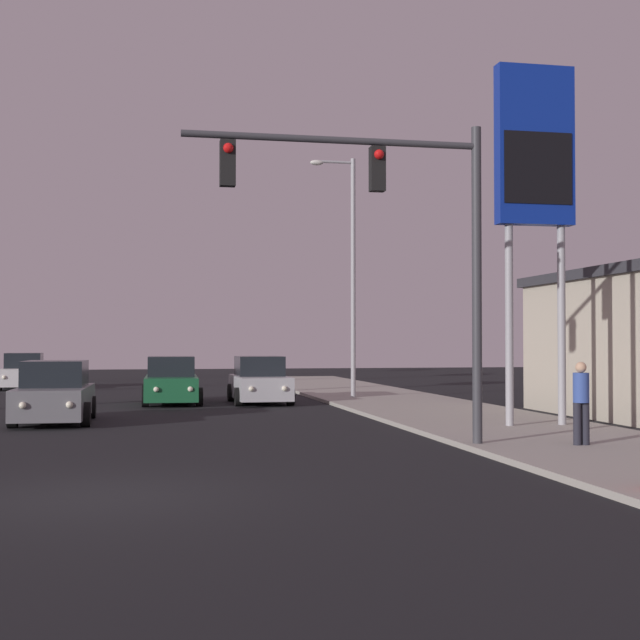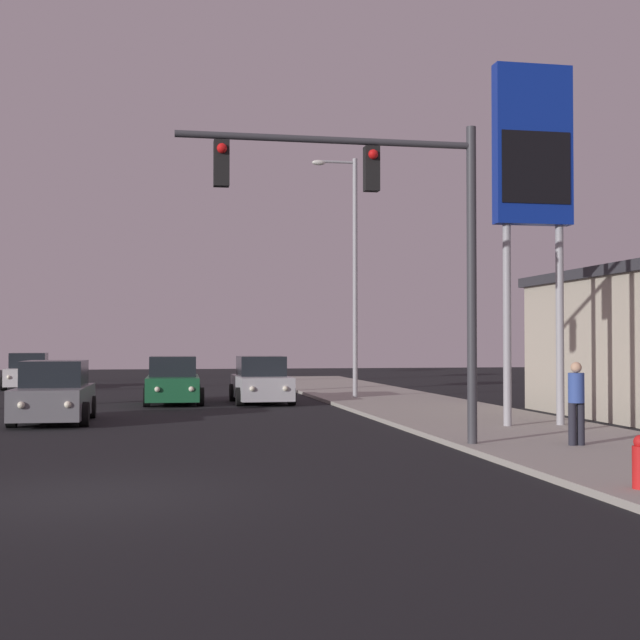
# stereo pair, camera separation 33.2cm
# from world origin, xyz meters

# --- Properties ---
(ground_plane) EXTENTS (120.00, 120.00, 0.00)m
(ground_plane) POSITION_xyz_m (0.00, 0.00, 0.00)
(ground_plane) COLOR black
(sidewalk_right) EXTENTS (5.00, 60.00, 0.12)m
(sidewalk_right) POSITION_xyz_m (9.50, 10.00, 0.06)
(sidewalk_right) COLOR #9E998E
(sidewalk_right) RESTS_ON ground
(car_white) EXTENTS (2.04, 4.34, 1.68)m
(car_white) POSITION_xyz_m (-4.87, 30.45, 0.76)
(car_white) COLOR silver
(car_white) RESTS_ON ground
(car_silver) EXTENTS (2.04, 4.31, 1.68)m
(car_silver) POSITION_xyz_m (4.71, 18.63, 0.76)
(car_silver) COLOR #B7B7BC
(car_silver) RESTS_ON ground
(car_green) EXTENTS (2.04, 4.34, 1.68)m
(car_green) POSITION_xyz_m (1.59, 18.88, 0.76)
(car_green) COLOR #195933
(car_green) RESTS_ON ground
(car_grey) EXTENTS (2.04, 4.33, 1.68)m
(car_grey) POSITION_xyz_m (-1.74, 12.02, 0.76)
(car_grey) COLOR slate
(car_grey) RESTS_ON ground
(traffic_light_mast) EXTENTS (6.12, 0.36, 6.50)m
(traffic_light_mast) POSITION_xyz_m (5.64, 4.18, 4.66)
(traffic_light_mast) COLOR #38383D
(traffic_light_mast) RESTS_ON sidewalk_right
(street_lamp) EXTENTS (1.74, 0.24, 9.00)m
(street_lamp) POSITION_xyz_m (8.23, 19.51, 5.12)
(street_lamp) COLOR #99999E
(street_lamp) RESTS_ON sidewalk_right
(gas_station_sign) EXTENTS (2.00, 0.42, 9.00)m
(gas_station_sign) POSITION_xyz_m (10.21, 7.64, 6.62)
(gas_station_sign) COLOR #99999E
(gas_station_sign) RESTS_ON sidewalk_right
(pedestrian_on_sidewalk) EXTENTS (0.34, 0.32, 1.67)m
(pedestrian_on_sidewalk) POSITION_xyz_m (9.26, 3.49, 1.03)
(pedestrian_on_sidewalk) COLOR #23232D
(pedestrian_on_sidewalk) RESTS_ON sidewalk_right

